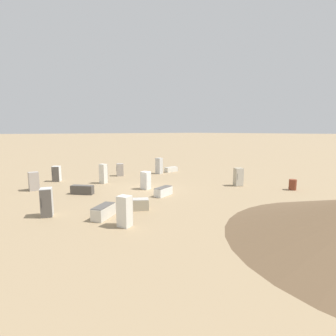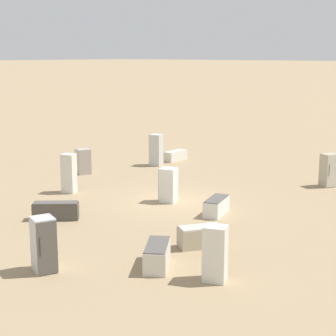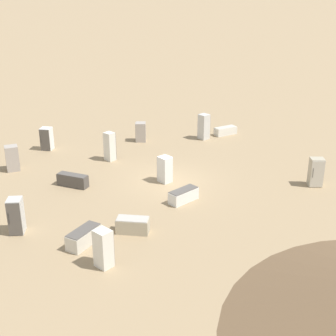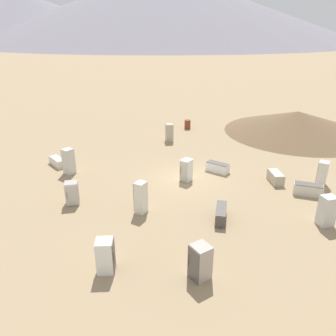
# 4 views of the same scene
# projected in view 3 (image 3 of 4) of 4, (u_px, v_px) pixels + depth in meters

# --- Properties ---
(ground_plane) EXTENTS (1000.00, 1000.00, 0.00)m
(ground_plane) POSITION_uv_depth(u_px,v_px,m) (168.00, 181.00, 28.03)
(ground_plane) COLOR #9E8460
(discarded_fridge_0) EXTENTS (1.02, 1.04, 1.58)m
(discarded_fridge_0) POSITION_uv_depth(u_px,v_px,m) (47.00, 139.00, 32.98)
(discarded_fridge_0) COLOR white
(discarded_fridge_0) RESTS_ON ground_plane
(discarded_fridge_1) EXTENTS (0.97, 0.93, 1.69)m
(discarded_fridge_1) POSITION_uv_depth(u_px,v_px,m) (316.00, 172.00, 27.08)
(discarded_fridge_1) COLOR #B2A88E
(discarded_fridge_1) RESTS_ON ground_plane
(discarded_fridge_2) EXTENTS (1.68, 1.43, 0.74)m
(discarded_fridge_2) POSITION_uv_depth(u_px,v_px,m) (133.00, 225.00, 22.19)
(discarded_fridge_2) COLOR #B2A88E
(discarded_fridge_2) RESTS_ON ground_plane
(discarded_fridge_3) EXTENTS (0.83, 0.85, 1.70)m
(discarded_fridge_3) POSITION_uv_depth(u_px,v_px,m) (104.00, 248.00, 19.37)
(discarded_fridge_3) COLOR silver
(discarded_fridge_3) RESTS_ON ground_plane
(discarded_fridge_4) EXTENTS (1.85, 1.15, 0.70)m
(discarded_fridge_4) POSITION_uv_depth(u_px,v_px,m) (183.00, 195.00, 25.31)
(discarded_fridge_4) COLOR white
(discarded_fridge_4) RESTS_ON ground_plane
(discarded_fridge_5) EXTENTS (1.83, 0.81, 0.61)m
(discarded_fridge_5) POSITION_uv_depth(u_px,v_px,m) (225.00, 131.00, 36.36)
(discarded_fridge_5) COLOR silver
(discarded_fridge_5) RESTS_ON ground_plane
(discarded_fridge_6) EXTENTS (0.79, 0.80, 1.92)m
(discarded_fridge_6) POSITION_uv_depth(u_px,v_px,m) (110.00, 146.00, 30.95)
(discarded_fridge_6) COLOR silver
(discarded_fridge_6) RESTS_ON ground_plane
(discarded_fridge_7) EXTENTS (0.87, 0.84, 1.91)m
(discarded_fridge_7) POSITION_uv_depth(u_px,v_px,m) (204.00, 127.00, 35.14)
(discarded_fridge_7) COLOR silver
(discarded_fridge_7) RESTS_ON ground_plane
(discarded_fridge_8) EXTENTS (0.81, 0.89, 1.58)m
(discarded_fridge_8) POSITION_uv_depth(u_px,v_px,m) (165.00, 169.00, 27.64)
(discarded_fridge_8) COLOR white
(discarded_fridge_8) RESTS_ON ground_plane
(discarded_fridge_9) EXTENTS (1.00, 1.00, 1.42)m
(discarded_fridge_9) POSITION_uv_depth(u_px,v_px,m) (141.00, 132.00, 34.73)
(discarded_fridge_9) COLOR #A89E93
(discarded_fridge_9) RESTS_ON ground_plane
(discarded_fridge_10) EXTENTS (0.83, 0.82, 1.61)m
(discarded_fridge_10) POSITION_uv_depth(u_px,v_px,m) (12.00, 158.00, 29.32)
(discarded_fridge_10) COLOR #A89E93
(discarded_fridge_10) RESTS_ON ground_plane
(discarded_fridge_11) EXTENTS (1.66, 1.75, 0.74)m
(discarded_fridge_11) POSITION_uv_depth(u_px,v_px,m) (73.00, 180.00, 27.19)
(discarded_fridge_11) COLOR #4C4742
(discarded_fridge_11) RESTS_ON ground_plane
(discarded_fridge_12) EXTENTS (1.85, 1.59, 0.76)m
(discarded_fridge_12) POSITION_uv_depth(u_px,v_px,m) (84.00, 237.00, 21.15)
(discarded_fridge_12) COLOR beige
(discarded_fridge_12) RESTS_ON ground_plane
(discarded_fridge_13) EXTENTS (0.88, 0.96, 1.74)m
(discarded_fridge_13) POSITION_uv_depth(u_px,v_px,m) (16.00, 216.00, 22.00)
(discarded_fridge_13) COLOR silver
(discarded_fridge_13) RESTS_ON ground_plane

